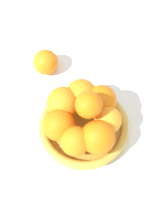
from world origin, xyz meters
TOP-DOWN VIEW (x-y plane):
  - ground_plane at (0.00, 0.00)m, footprint 4.00×4.00m
  - fruit_bowl at (0.00, 0.00)m, footprint 0.23×0.23m
  - orange_pile at (-0.00, 0.00)m, footprint 0.19×0.20m
  - stray_orange at (-0.09, 0.21)m, footprint 0.07×0.07m
  - napkin_folded at (0.23, 0.21)m, footprint 0.18×0.18m

SIDE VIEW (x-z plane):
  - ground_plane at x=0.00m, z-range 0.00..0.00m
  - napkin_folded at x=0.23m, z-range 0.00..0.01m
  - fruit_bowl at x=0.00m, z-range 0.00..0.04m
  - stray_orange at x=-0.09m, z-range 0.00..0.07m
  - orange_pile at x=0.00m, z-range 0.02..0.15m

